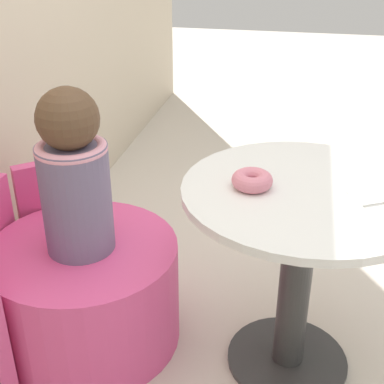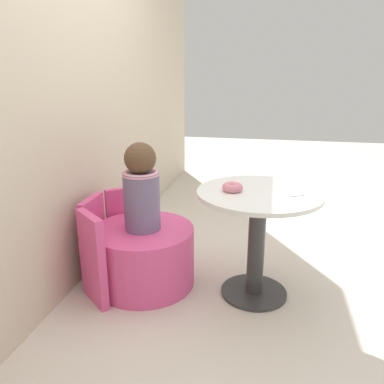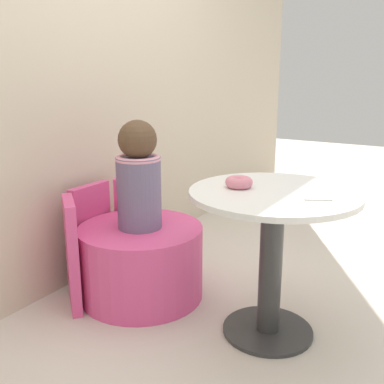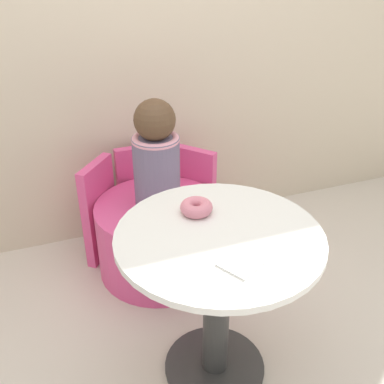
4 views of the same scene
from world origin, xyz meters
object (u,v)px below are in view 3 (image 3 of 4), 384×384
Objects in this scene: donut at (239,182)px; tub_chair at (141,261)px; round_table at (272,234)px; child_figure at (139,177)px.

tub_chair is at bearing 89.03° from donut.
round_table is 1.12× the size of tub_chair.
child_figure reaches higher than donut.
donut reaches higher than tub_chair.
round_table is 1.32× the size of child_figure.
donut is (-0.01, -0.56, 0.05)m from child_figure.
round_table is 0.27m from donut.
child_figure is 4.58× the size of donut.
child_figure is at bearing 91.29° from round_table.
round_table is at bearing -88.71° from child_figure.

